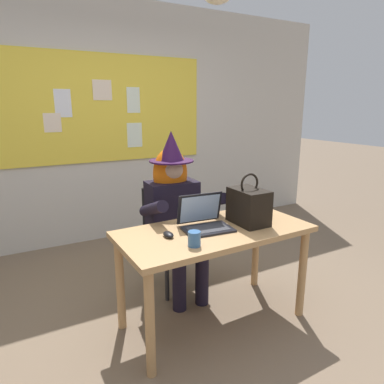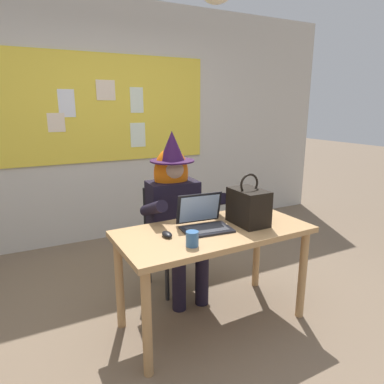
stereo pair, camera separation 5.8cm
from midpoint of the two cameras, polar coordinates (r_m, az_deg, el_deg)
The scene contains 9 objects.
ground_plane at distance 2.69m, azimuth -0.92°, elevation -21.93°, with size 24.00×24.00×0.00m, color #75604C.
wall_back_bulletin at distance 4.17m, azimuth -14.85°, elevation 11.01°, with size 6.25×2.29×2.75m.
desk_main at distance 2.48m, azimuth 3.10°, elevation -8.32°, with size 1.38×0.69×0.74m.
chair_at_desk at distance 3.08m, azimuth -4.44°, elevation -6.52°, with size 0.46×0.46×0.89m.
person_costumed at distance 2.88m, azimuth -3.46°, elevation -2.13°, with size 0.61×0.66×1.39m.
laptop at distance 2.44m, azimuth 1.42°, elevation -4.82°, with size 0.36×0.31×0.24m.
computer_mouse at distance 2.29m, azimuth -4.70°, elevation -7.07°, with size 0.06×0.10×0.03m, color black.
handbag at distance 2.54m, azimuth 8.70°, elevation -2.27°, with size 0.20×0.30×0.38m.
coffee_mug at distance 2.13m, azimuth -0.41°, elevation -7.80°, with size 0.08×0.08×0.10m, color #336099.
Camera 1 is at (-1.03, -1.91, 1.59)m, focal length 32.04 mm.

